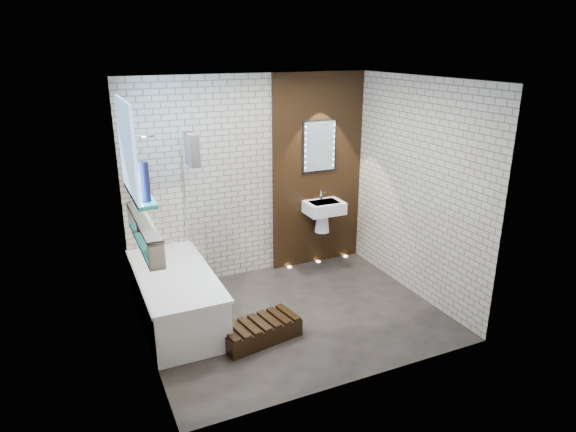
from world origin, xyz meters
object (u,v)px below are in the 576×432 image
led_mirror (319,146)px  walnut_step (260,332)px  bathtub (176,297)px  bath_screen (192,196)px  washbasin (324,212)px

led_mirror → walnut_step: (-1.48, -1.53, -1.56)m
led_mirror → walnut_step: bearing=-134.0°
bathtub → led_mirror: (2.17, 0.78, 1.36)m
bath_screen → washbasin: size_ratio=2.41×
led_mirror → bath_screen: bearing=-169.3°
bathtub → bath_screen: bearing=51.1°
bathtub → walnut_step: 1.04m
bathtub → bath_screen: bath_screen is taller
washbasin → led_mirror: led_mirror is taller
led_mirror → walnut_step: 2.64m
bath_screen → walnut_step: bearing=-74.0°
walnut_step → led_mirror: bearing=46.0°
bath_screen → led_mirror: 1.89m
washbasin → led_mirror: bearing=90.0°
led_mirror → walnut_step: led_mirror is taller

